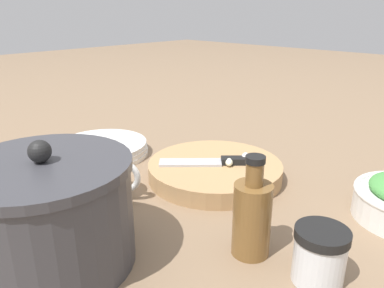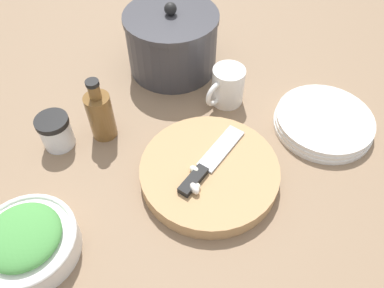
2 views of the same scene
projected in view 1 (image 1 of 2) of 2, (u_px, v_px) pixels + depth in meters
The scene contains 9 objects.
ground_plane at pixel (210, 190), 0.70m from camera, with size 5.00×5.00×0.00m, color #7F664C.
cutting_board at pixel (215, 170), 0.74m from camera, with size 0.26×0.26×0.03m.
chef_knife at pixel (214, 162), 0.73m from camera, with size 0.16×0.15×0.01m.
garlic_cloves at pixel (239, 159), 0.73m from camera, with size 0.03×0.07×0.02m.
spice_jar at pixel (320, 255), 0.45m from camera, with size 0.07×0.07×0.07m.
coffee_mug at pixel (104, 176), 0.65m from camera, with size 0.10×0.08×0.09m.
plate_stack at pixel (102, 149), 0.86m from camera, with size 0.21×0.21×0.03m.
oil_bottle at pixel (252, 216), 0.50m from camera, with size 0.05×0.05×0.14m.
stock_pot at pixel (49, 214), 0.48m from camera, with size 0.22×0.22×0.17m.
Camera 1 is at (-0.41, 0.48, 0.32)m, focal length 35.00 mm.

